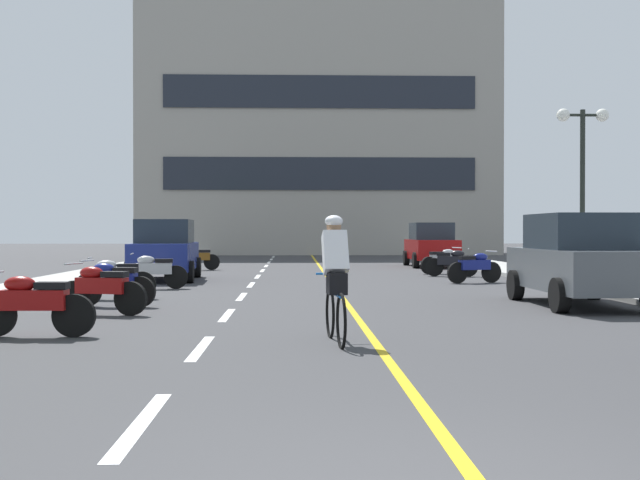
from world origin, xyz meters
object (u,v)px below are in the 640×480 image
at_px(parked_car_near, 578,259).
at_px(parked_car_far, 431,245).
at_px(motorcycle_5, 115,278).
at_px(motorcycle_4, 113,283).
at_px(motorcycle_3, 101,288).
at_px(street_lamp_mid, 583,153).
at_px(cyclist_rider, 335,276).
at_px(parked_car_mid, 165,250).
at_px(motorcycle_8, 452,262).
at_px(motorcycle_9, 443,260).
at_px(motorcycle_6, 154,271).
at_px(motorcycle_2, 33,303).
at_px(motorcycle_7, 475,266).
at_px(motorcycle_10, 197,258).

distance_m(parked_car_near, parked_car_far, 17.51).
bearing_deg(motorcycle_5, motorcycle_4, -79.24).
bearing_deg(motorcycle_3, motorcycle_4, 95.08).
xyz_separation_m(street_lamp_mid, parked_car_far, (-2.35, 11.02, -2.72)).
relative_size(parked_car_far, cyclist_rider, 2.38).
bearing_deg(parked_car_mid, parked_car_near, -42.22).
relative_size(parked_car_near, motorcycle_8, 2.50).
distance_m(parked_car_mid, motorcycle_9, 9.61).
relative_size(parked_car_far, motorcycle_6, 2.47).
relative_size(parked_car_near, motorcycle_2, 2.48).
bearing_deg(motorcycle_8, cyclist_rider, -106.52).
bearing_deg(motorcycle_8, parked_car_near, -87.27).
bearing_deg(parked_car_mid, motorcycle_3, -87.28).
distance_m(parked_car_mid, motorcycle_7, 9.16).
height_order(parked_car_far, motorcycle_10, parked_car_far).
xyz_separation_m(motorcycle_6, cyclist_rider, (4.12, -10.02, 0.41)).
distance_m(parked_car_near, cyclist_rider, 7.21).
height_order(motorcycle_4, motorcycle_8, same).
bearing_deg(motorcycle_9, motorcycle_5, -131.58).
height_order(parked_car_far, motorcycle_4, parked_car_far).
bearing_deg(motorcycle_10, motorcycle_3, -89.10).
bearing_deg(parked_car_mid, motorcycle_5, -89.87).
relative_size(motorcycle_6, motorcycle_8, 1.01).
relative_size(parked_car_near, motorcycle_3, 2.53).
height_order(motorcycle_8, motorcycle_10, same).
relative_size(motorcycle_8, motorcycle_10, 1.03).
relative_size(parked_car_mid, motorcycle_7, 2.59).
distance_m(street_lamp_mid, cyclist_rider, 14.10).
distance_m(motorcycle_6, motorcycle_8, 10.24).
bearing_deg(parked_car_near, motorcycle_8, 92.73).
bearing_deg(motorcycle_6, parked_car_near, -28.03).
relative_size(parked_car_mid, motorcycle_3, 2.56).
height_order(motorcycle_2, motorcycle_5, same).
bearing_deg(motorcycle_4, motorcycle_8, 49.86).
height_order(parked_car_near, motorcycle_3, parked_car_near).
relative_size(parked_car_mid, motorcycle_8, 2.53).
distance_m(motorcycle_7, motorcycle_8, 3.31).
relative_size(motorcycle_6, motorcycle_10, 1.04).
bearing_deg(motorcycle_10, motorcycle_7, -41.52).
xyz_separation_m(parked_car_near, motorcycle_6, (-9.19, 4.89, -0.44)).
distance_m(motorcycle_4, motorcycle_9, 14.69).
bearing_deg(motorcycle_5, motorcycle_6, 84.87).
relative_size(motorcycle_2, cyclist_rider, 0.96).
xyz_separation_m(motorcycle_6, motorcycle_10, (-0.07, 9.87, 0.00)).
bearing_deg(parked_car_near, parked_car_mid, 137.78).
bearing_deg(street_lamp_mid, cyclist_rider, -122.80).
xyz_separation_m(motorcycle_2, motorcycle_3, (0.24, 2.97, 0.00)).
bearing_deg(motorcycle_10, motorcycle_4, -89.54).
distance_m(street_lamp_mid, motorcycle_6, 12.14).
xyz_separation_m(motorcycle_9, cyclist_rider, (-4.60, -17.04, 0.41)).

